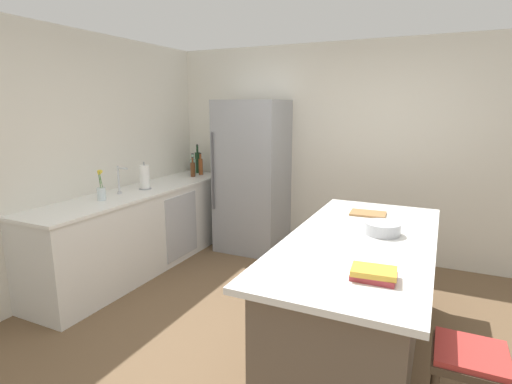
{
  "coord_description": "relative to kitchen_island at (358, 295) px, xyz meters",
  "views": [
    {
      "loc": [
        0.98,
        -2.67,
        1.85
      ],
      "look_at": [
        -0.7,
        0.87,
        1.0
      ],
      "focal_mm": 27.92,
      "sensor_mm": 36.0,
      "label": 1
    }
  ],
  "objects": [
    {
      "name": "ground_plane",
      "position": [
        -0.49,
        -0.15,
        -0.46
      ],
      "size": [
        7.2,
        7.2,
        0.0
      ],
      "primitive_type": "plane",
      "color": "brown"
    },
    {
      "name": "wall_rear",
      "position": [
        -0.49,
        2.1,
        0.84
      ],
      "size": [
        6.0,
        0.1,
        2.6
      ],
      "primitive_type": "cube",
      "color": "silver",
      "rests_on": "ground_plane"
    },
    {
      "name": "wall_left",
      "position": [
        -2.94,
        -0.15,
        0.84
      ],
      "size": [
        0.1,
        6.0,
        2.6
      ],
      "primitive_type": "cube",
      "color": "silver",
      "rests_on": "ground_plane"
    },
    {
      "name": "counter_run_left",
      "position": [
        -2.58,
        0.58,
        0.0
      ],
      "size": [
        0.66,
        2.79,
        0.92
      ],
      "color": "silver",
      "rests_on": "ground_plane"
    },
    {
      "name": "kitchen_island",
      "position": [
        0.0,
        0.0,
        0.0
      ],
      "size": [
        1.01,
        2.27,
        0.91
      ],
      "color": "brown",
      "rests_on": "ground_plane"
    },
    {
      "name": "refrigerator",
      "position": [
        -1.71,
        1.71,
        0.5
      ],
      "size": [
        0.82,
        0.72,
        1.92
      ],
      "color": "#93969B",
      "rests_on": "ground_plane"
    },
    {
      "name": "bar_stool",
      "position": [
        0.7,
        -0.75,
        0.07
      ],
      "size": [
        0.36,
        0.36,
        0.65
      ],
      "color": "#473828",
      "rests_on": "ground_plane"
    },
    {
      "name": "sink_faucet",
      "position": [
        -2.62,
        0.34,
        0.62
      ],
      "size": [
        0.15,
        0.05,
        0.3
      ],
      "color": "silver",
      "rests_on": "counter_run_left"
    },
    {
      "name": "flower_vase",
      "position": [
        -2.57,
        0.03,
        0.56
      ],
      "size": [
        0.08,
        0.08,
        0.31
      ],
      "color": "silver",
      "rests_on": "counter_run_left"
    },
    {
      "name": "paper_towel_roll",
      "position": [
        -2.55,
        0.66,
        0.6
      ],
      "size": [
        0.14,
        0.14,
        0.31
      ],
      "color": "gray",
      "rests_on": "counter_run_left"
    },
    {
      "name": "wine_bottle",
      "position": [
        -2.64,
        1.86,
        0.62
      ],
      "size": [
        0.08,
        0.08,
        0.4
      ],
      "color": "#19381E",
      "rests_on": "counter_run_left"
    },
    {
      "name": "vinegar_bottle",
      "position": [
        -2.52,
        1.75,
        0.58
      ],
      "size": [
        0.06,
        0.06,
        0.3
      ],
      "color": "#994C23",
      "rests_on": "counter_run_left"
    },
    {
      "name": "gin_bottle",
      "position": [
        -2.58,
        1.67,
        0.58
      ],
      "size": [
        0.07,
        0.07,
        0.3
      ],
      "color": "#8CB79E",
      "rests_on": "counter_run_left"
    },
    {
      "name": "syrup_bottle",
      "position": [
        -2.53,
        1.58,
        0.57
      ],
      "size": [
        0.06,
        0.06,
        0.26
      ],
      "color": "#5B3319",
      "rests_on": "counter_run_left"
    },
    {
      "name": "cookbook_stack",
      "position": [
        0.2,
        -0.69,
        0.48
      ],
      "size": [
        0.26,
        0.19,
        0.06
      ],
      "color": "#A83338",
      "rests_on": "kitchen_island"
    },
    {
      "name": "mixing_bowl",
      "position": [
        0.13,
        0.16,
        0.49
      ],
      "size": [
        0.26,
        0.26,
        0.09
      ],
      "color": "#B2B5BA",
      "rests_on": "kitchen_island"
    },
    {
      "name": "cutting_board",
      "position": [
        -0.07,
        0.68,
        0.46
      ],
      "size": [
        0.32,
        0.23,
        0.02
      ],
      "color": "#9E7042",
      "rests_on": "kitchen_island"
    }
  ]
}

